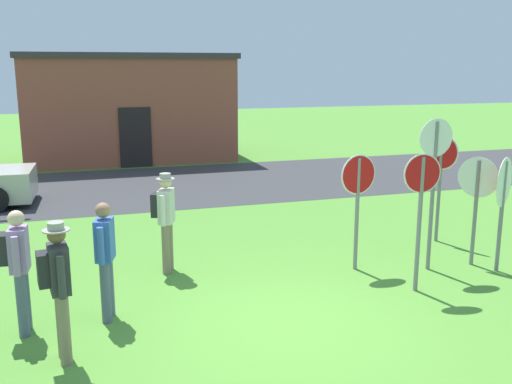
{
  "coord_description": "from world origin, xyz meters",
  "views": [
    {
      "loc": [
        -2.67,
        -6.91,
        3.5
      ],
      "look_at": [
        0.4,
        2.69,
        1.3
      ],
      "focal_mm": 40.57,
      "sensor_mm": 36.0,
      "label": 1
    }
  ],
  "objects_px": {
    "stop_sign_tallest": "(503,194)",
    "person_holding_notes": "(18,263)",
    "stop_sign_far_back": "(358,193)",
    "person_in_blue": "(165,215)",
    "person_on_left": "(105,255)",
    "person_with_sunhat": "(58,282)",
    "stop_sign_rear_right": "(477,193)",
    "stop_sign_low_front": "(434,171)",
    "stop_sign_leaning_right": "(440,169)",
    "stop_sign_nearest": "(421,201)"
  },
  "relations": [
    {
      "from": "stop_sign_tallest",
      "to": "stop_sign_rear_right",
      "type": "xyz_separation_m",
      "value": [
        -0.19,
        0.42,
        -0.05
      ]
    },
    {
      "from": "stop_sign_tallest",
      "to": "stop_sign_rear_right",
      "type": "distance_m",
      "value": 0.46
    },
    {
      "from": "person_on_left",
      "to": "person_holding_notes",
      "type": "relative_size",
      "value": 1.0
    },
    {
      "from": "stop_sign_rear_right",
      "to": "person_holding_notes",
      "type": "height_order",
      "value": "stop_sign_rear_right"
    },
    {
      "from": "person_in_blue",
      "to": "person_with_sunhat",
      "type": "relative_size",
      "value": 1.0
    },
    {
      "from": "stop_sign_leaning_right",
      "to": "stop_sign_rear_right",
      "type": "bearing_deg",
      "value": -99.63
    },
    {
      "from": "person_with_sunhat",
      "to": "person_on_left",
      "type": "bearing_deg",
      "value": 60.2
    },
    {
      "from": "person_on_left",
      "to": "stop_sign_rear_right",
      "type": "bearing_deg",
      "value": 3.41
    },
    {
      "from": "stop_sign_far_back",
      "to": "person_in_blue",
      "type": "relative_size",
      "value": 1.17
    },
    {
      "from": "stop_sign_low_front",
      "to": "person_in_blue",
      "type": "bearing_deg",
      "value": 163.85
    },
    {
      "from": "stop_sign_tallest",
      "to": "stop_sign_far_back",
      "type": "bearing_deg",
      "value": 160.04
    },
    {
      "from": "person_in_blue",
      "to": "stop_sign_far_back",
      "type": "bearing_deg",
      "value": -15.55
    },
    {
      "from": "stop_sign_leaning_right",
      "to": "stop_sign_rear_right",
      "type": "xyz_separation_m",
      "value": [
        -0.24,
        -1.43,
        -0.16
      ]
    },
    {
      "from": "stop_sign_tallest",
      "to": "person_in_blue",
      "type": "xyz_separation_m",
      "value": [
        -5.48,
        1.72,
        -0.36
      ]
    },
    {
      "from": "stop_sign_low_front",
      "to": "stop_sign_leaning_right",
      "type": "bearing_deg",
      "value": 50.98
    },
    {
      "from": "stop_sign_leaning_right",
      "to": "person_with_sunhat",
      "type": "relative_size",
      "value": 1.26
    },
    {
      "from": "person_with_sunhat",
      "to": "stop_sign_rear_right",
      "type": "bearing_deg",
      "value": 11.58
    },
    {
      "from": "stop_sign_leaning_right",
      "to": "person_holding_notes",
      "type": "bearing_deg",
      "value": -166.14
    },
    {
      "from": "stop_sign_low_front",
      "to": "person_in_blue",
      "type": "xyz_separation_m",
      "value": [
        -4.4,
        1.27,
        -0.75
      ]
    },
    {
      "from": "stop_sign_leaning_right",
      "to": "stop_sign_far_back",
      "type": "height_order",
      "value": "stop_sign_leaning_right"
    },
    {
      "from": "stop_sign_tallest",
      "to": "stop_sign_far_back",
      "type": "xyz_separation_m",
      "value": [
        -2.3,
        0.84,
        0.01
      ]
    },
    {
      "from": "stop_sign_tallest",
      "to": "person_holding_notes",
      "type": "distance_m",
      "value": 7.7
    },
    {
      "from": "stop_sign_tallest",
      "to": "person_with_sunhat",
      "type": "bearing_deg",
      "value": -171.98
    },
    {
      "from": "person_with_sunhat",
      "to": "person_holding_notes",
      "type": "height_order",
      "value": "person_with_sunhat"
    },
    {
      "from": "person_on_left",
      "to": "person_holding_notes",
      "type": "height_order",
      "value": "same"
    },
    {
      "from": "stop_sign_low_front",
      "to": "stop_sign_leaning_right",
      "type": "xyz_separation_m",
      "value": [
        1.13,
        1.4,
        -0.27
      ]
    },
    {
      "from": "stop_sign_leaning_right",
      "to": "stop_sign_far_back",
      "type": "relative_size",
      "value": 1.07
    },
    {
      "from": "person_in_blue",
      "to": "person_with_sunhat",
      "type": "distance_m",
      "value": 3.22
    },
    {
      "from": "person_in_blue",
      "to": "stop_sign_nearest",
      "type": "bearing_deg",
      "value": -29.83
    },
    {
      "from": "stop_sign_leaning_right",
      "to": "stop_sign_tallest",
      "type": "bearing_deg",
      "value": -91.53
    },
    {
      "from": "stop_sign_nearest",
      "to": "person_holding_notes",
      "type": "distance_m",
      "value": 5.86
    },
    {
      "from": "stop_sign_far_back",
      "to": "person_holding_notes",
      "type": "relative_size",
      "value": 1.21
    },
    {
      "from": "stop_sign_low_front",
      "to": "person_holding_notes",
      "type": "height_order",
      "value": "stop_sign_low_front"
    },
    {
      "from": "stop_sign_rear_right",
      "to": "person_on_left",
      "type": "bearing_deg",
      "value": -176.59
    },
    {
      "from": "person_in_blue",
      "to": "person_on_left",
      "type": "bearing_deg",
      "value": -123.11
    },
    {
      "from": "stop_sign_rear_right",
      "to": "stop_sign_far_back",
      "type": "bearing_deg",
      "value": 168.83
    },
    {
      "from": "person_holding_notes",
      "to": "person_with_sunhat",
      "type": "bearing_deg",
      "value": -61.76
    },
    {
      "from": "stop_sign_tallest",
      "to": "person_holding_notes",
      "type": "xyz_separation_m",
      "value": [
        -7.69,
        -0.06,
        -0.39
      ]
    },
    {
      "from": "stop_sign_tallest",
      "to": "stop_sign_low_front",
      "type": "distance_m",
      "value": 1.23
    },
    {
      "from": "stop_sign_tallest",
      "to": "stop_sign_far_back",
      "type": "height_order",
      "value": "stop_sign_far_back"
    },
    {
      "from": "stop_sign_nearest",
      "to": "stop_sign_leaning_right",
      "type": "bearing_deg",
      "value": 49.2
    },
    {
      "from": "stop_sign_tallest",
      "to": "person_on_left",
      "type": "bearing_deg",
      "value": 179.65
    },
    {
      "from": "stop_sign_nearest",
      "to": "stop_sign_rear_right",
      "type": "xyz_separation_m",
      "value": [
        1.66,
        0.78,
        -0.14
      ]
    },
    {
      "from": "stop_sign_low_front",
      "to": "stop_sign_far_back",
      "type": "bearing_deg",
      "value": 162.3
    },
    {
      "from": "stop_sign_far_back",
      "to": "person_on_left",
      "type": "xyz_separation_m",
      "value": [
        -4.27,
        -0.8,
        -0.43
      ]
    },
    {
      "from": "person_in_blue",
      "to": "person_with_sunhat",
      "type": "xyz_separation_m",
      "value": [
        -1.7,
        -2.73,
        0.0
      ]
    },
    {
      "from": "stop_sign_tallest",
      "to": "stop_sign_leaning_right",
      "type": "distance_m",
      "value": 1.85
    },
    {
      "from": "person_on_left",
      "to": "stop_sign_far_back",
      "type": "bearing_deg",
      "value": 10.56
    },
    {
      "from": "stop_sign_nearest",
      "to": "person_with_sunhat",
      "type": "bearing_deg",
      "value": -173.02
    },
    {
      "from": "person_in_blue",
      "to": "person_on_left",
      "type": "relative_size",
      "value": 1.03
    }
  ]
}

